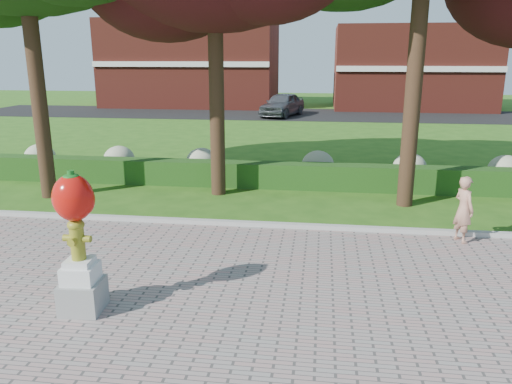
% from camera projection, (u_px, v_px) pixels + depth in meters
% --- Properties ---
extents(ground, '(100.00, 100.00, 0.00)m').
position_uv_depth(ground, '(258.00, 281.00, 9.41)').
color(ground, '#2A5916').
rests_on(ground, ground).
extents(curb, '(40.00, 0.18, 0.15)m').
position_uv_depth(curb, '(274.00, 226.00, 12.26)').
color(curb, '#ADADA5').
rests_on(curb, ground).
extents(lawn_hedge, '(24.00, 0.70, 0.80)m').
position_uv_depth(lawn_hedge, '(286.00, 176.00, 16.00)').
color(lawn_hedge, '#1B4012').
rests_on(lawn_hedge, ground).
extents(hydrangea_row, '(20.10, 1.10, 0.99)m').
position_uv_depth(hydrangea_row, '(305.00, 165.00, 16.84)').
color(hydrangea_row, '#A1A780').
rests_on(hydrangea_row, ground).
extents(street, '(50.00, 8.00, 0.02)m').
position_uv_depth(street, '(307.00, 114.00, 36.18)').
color(street, black).
rests_on(street, ground).
extents(building_left, '(14.00, 8.00, 7.00)m').
position_uv_depth(building_left, '(192.00, 63.00, 42.27)').
color(building_left, maroon).
rests_on(building_left, ground).
extents(building_right, '(12.00, 8.00, 6.40)m').
position_uv_depth(building_right, '(411.00, 68.00, 40.06)').
color(building_right, maroon).
rests_on(building_right, ground).
extents(hydrant_sculpture, '(0.69, 0.68, 2.37)m').
position_uv_depth(hydrant_sculpture, '(77.00, 239.00, 7.93)').
color(hydrant_sculpture, gray).
rests_on(hydrant_sculpture, walkway).
extents(woman, '(0.56, 0.65, 1.52)m').
position_uv_depth(woman, '(464.00, 209.00, 11.14)').
color(woman, tan).
rests_on(woman, walkway).
extents(parked_car, '(3.25, 5.15, 1.64)m').
position_uv_depth(parked_car, '(282.00, 104.00, 34.87)').
color(parked_car, '#44474C').
rests_on(parked_car, street).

